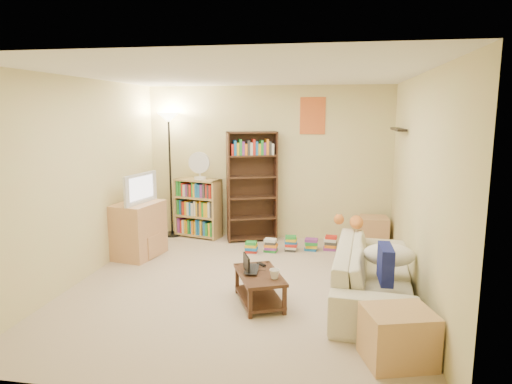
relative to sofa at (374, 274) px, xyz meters
The scene contains 19 objects.
room 2.04m from the sofa, behind, with size 4.50×4.54×2.52m.
sofa is the anchor object (origin of this frame).
navy_pillow 0.54m from the sofa, 82.05° to the right, with size 0.40×0.12×0.36m, color navy.
cream_blanket 0.27m from the sofa, 13.85° to the left, with size 0.57×0.40×0.24m, color white.
tabby_cat 0.94m from the sofa, 104.03° to the left, with size 0.49×0.20×0.17m.
coffee_table 1.28m from the sofa, 166.72° to the right, with size 0.70×0.89×0.35m.
laptop 1.31m from the sofa, 169.84° to the right, with size 0.26×0.38×0.03m, color black.
laptop_screen 1.42m from the sofa, 168.81° to the right, with size 0.01×0.26×0.17m, color white.
mug 1.14m from the sofa, 158.27° to the right, with size 0.15×0.15×0.10m, color white.
tv_remote 1.26m from the sofa, behind, with size 0.04×0.14×0.02m, color black.
tv_stand 3.42m from the sofa, 162.02° to the left, with size 0.53×0.74×0.79m, color tan.
television 3.49m from the sofa, 162.02° to the left, with size 0.24×0.76×0.43m, color black.
tall_bookshelf 2.86m from the sofa, 129.34° to the left, with size 0.84×0.52×1.78m.
short_bookshelf 3.50m from the sofa, 140.61° to the left, with size 0.82×0.49×0.99m.
desk_fan 3.54m from the sofa, 140.63° to the left, with size 0.35×0.20×0.46m.
floor_lamp 4.09m from the sofa, 145.02° to the left, with size 0.35×0.35×2.07m.
side_table 2.12m from the sofa, 85.40° to the left, with size 0.41×0.41×0.47m, color tan.
end_cabinet 1.28m from the sofa, 85.51° to the right, with size 0.55×0.46×0.46m, color tan.
book_stacks 1.98m from the sofa, 122.25° to the left, with size 1.37×0.48×0.24m.
Camera 1 is at (1.08, -5.14, 2.09)m, focal length 32.00 mm.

